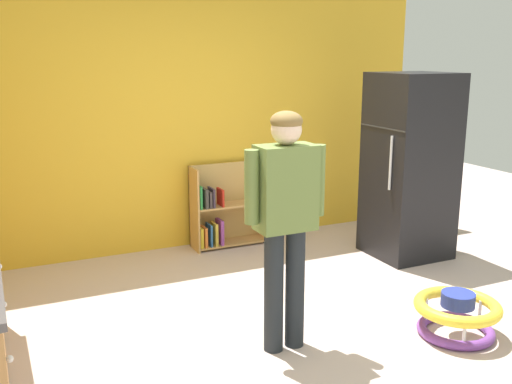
{
  "coord_description": "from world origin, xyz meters",
  "views": [
    {
      "loc": [
        -1.89,
        -3.29,
        1.96
      ],
      "look_at": [
        -0.2,
        0.33,
        1.01
      ],
      "focal_mm": 41.14,
      "sensor_mm": 36.0,
      "label": 1
    }
  ],
  "objects_px": {
    "refrigerator": "(410,166)",
    "standing_person": "(285,211)",
    "bookshelf": "(224,211)",
    "baby_walker": "(457,314)"
  },
  "relations": [
    {
      "from": "refrigerator",
      "to": "standing_person",
      "type": "bearing_deg",
      "value": -149.16
    },
    {
      "from": "bookshelf",
      "to": "baby_walker",
      "type": "relative_size",
      "value": 1.41
    },
    {
      "from": "standing_person",
      "to": "baby_walker",
      "type": "bearing_deg",
      "value": -16.86
    },
    {
      "from": "refrigerator",
      "to": "bookshelf",
      "type": "height_order",
      "value": "refrigerator"
    },
    {
      "from": "refrigerator",
      "to": "baby_walker",
      "type": "relative_size",
      "value": 2.95
    },
    {
      "from": "refrigerator",
      "to": "standing_person",
      "type": "relative_size",
      "value": 1.11
    },
    {
      "from": "refrigerator",
      "to": "baby_walker",
      "type": "bearing_deg",
      "value": -117.15
    },
    {
      "from": "bookshelf",
      "to": "baby_walker",
      "type": "bearing_deg",
      "value": -73.97
    },
    {
      "from": "refrigerator",
      "to": "standing_person",
      "type": "height_order",
      "value": "refrigerator"
    },
    {
      "from": "bookshelf",
      "to": "standing_person",
      "type": "xyz_separation_m",
      "value": [
        -0.45,
        -2.21,
        0.6
      ]
    }
  ]
}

